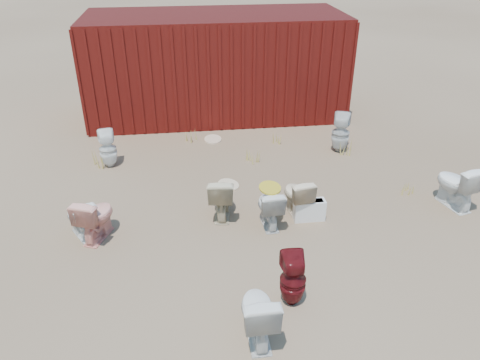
{
  "coord_description": "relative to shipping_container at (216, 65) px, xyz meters",
  "views": [
    {
      "loc": [
        -0.85,
        -6.02,
        4.25
      ],
      "look_at": [
        0.0,
        0.6,
        0.55
      ],
      "focal_mm": 35.0,
      "sensor_mm": 36.0,
      "label": 1
    }
  ],
  "objects": [
    {
      "name": "shipping_container",
      "position": [
        0.0,
        0.0,
        0.0
      ],
      "size": [
        6.0,
        2.4,
        2.4
      ],
      "primitive_type": "cube",
      "color": "#55100E",
      "rests_on": "ground"
    },
    {
      "name": "loose_lid_near",
      "position": [
        -0.24,
        -1.7,
        -1.19
      ],
      "size": [
        0.4,
        0.51,
        0.02
      ],
      "primitive_type": "ellipsoid",
      "rotation": [
        0.0,
        0.0,
        -0.03
      ],
      "color": "beige",
      "rests_on": "ground"
    },
    {
      "name": "ground",
      "position": [
        0.0,
        -5.2,
        -1.2
      ],
      "size": [
        100.0,
        100.0,
        0.0
      ],
      "primitive_type": "plane",
      "color": "brown",
      "rests_on": "ground"
    },
    {
      "name": "toilet_front_c",
      "position": [
        -0.16,
        -7.4,
        -0.83
      ],
      "size": [
        0.42,
        0.73,
        0.74
      ],
      "primitive_type": "imported",
      "rotation": [
        0.0,
        0.0,
        3.15
      ],
      "color": "silver",
      "rests_on": "ground"
    },
    {
      "name": "weed_clump_d",
      "position": [
        -0.74,
        -1.7,
        -1.06
      ],
      "size": [
        0.3,
        0.3,
        0.27
      ],
      "primitive_type": "cone",
      "color": "#AA9744",
      "rests_on": "ground"
    },
    {
      "name": "weed_clump_a",
      "position": [
        -2.55,
        -2.7,
        -1.05
      ],
      "size": [
        0.36,
        0.36,
        0.3
      ],
      "primitive_type": "cone",
      "color": "#AA9744",
      "rests_on": "ground"
    },
    {
      "name": "toilet_front_pink",
      "position": [
        -2.26,
        -5.12,
        -0.84
      ],
      "size": [
        0.64,
        0.81,
        0.72
      ],
      "primitive_type": "imported",
      "rotation": [
        0.0,
        0.0,
        2.76
      ],
      "color": "#F69F8E",
      "rests_on": "ground"
    },
    {
      "name": "yellow_lid",
      "position": [
        0.39,
        -5.13,
        -0.52
      ],
      "size": [
        0.34,
        0.42,
        0.02
      ],
      "primitive_type": "ellipsoid",
      "color": "gold",
      "rests_on": "toilet_back_yellowlid"
    },
    {
      "name": "toilet_front_a",
      "position": [
        -2.5,
        -5.06,
        -0.88
      ],
      "size": [
        0.63,
        0.73,
        0.65
      ],
      "primitive_type": "imported",
      "rotation": [
        0.0,
        0.0,
        3.68
      ],
      "color": "silver",
      "rests_on": "ground"
    },
    {
      "name": "toilet_back_a",
      "position": [
        -2.35,
        -2.71,
        -0.83
      ],
      "size": [
        0.39,
        0.4,
        0.74
      ],
      "primitive_type": "imported",
      "rotation": [
        0.0,
        0.0,
        3.34
      ],
      "color": "white",
      "rests_on": "ground"
    },
    {
      "name": "toilet_back_beige_left",
      "position": [
        -0.32,
        -4.76,
        -0.83
      ],
      "size": [
        0.51,
        0.77,
        0.74
      ],
      "primitive_type": "imported",
      "rotation": [
        0.0,
        0.0,
        3.01
      ],
      "color": "#C6B691",
      "rests_on": "ground"
    },
    {
      "name": "weed_clump_b",
      "position": [
        0.45,
        -2.85,
        -1.07
      ],
      "size": [
        0.32,
        0.32,
        0.25
      ],
      "primitive_type": "cone",
      "color": "#AA9744",
      "rests_on": "ground"
    },
    {
      "name": "toilet_back_beige_right",
      "position": [
        0.9,
        -4.87,
        -0.86
      ],
      "size": [
        0.48,
        0.72,
        0.68
      ],
      "primitive_type": "imported",
      "rotation": [
        0.0,
        0.0,
        3.3
      ],
      "color": "beige",
      "rests_on": "ground"
    },
    {
      "name": "toilet_front_maroon",
      "position": [
        0.37,
        -6.88,
        -0.83
      ],
      "size": [
        0.34,
        0.35,
        0.73
      ],
      "primitive_type": "imported",
      "rotation": [
        0.0,
        0.0,
        3.1
      ],
      "color": "#5D1013",
      "rests_on": "ground"
    },
    {
      "name": "weed_clump_e",
      "position": [
        1.14,
        -1.98,
        -1.07
      ],
      "size": [
        0.34,
        0.34,
        0.26
      ],
      "primitive_type": "cone",
      "color": "#AA9744",
      "rests_on": "ground"
    },
    {
      "name": "toilet_front_e",
      "position": [
        3.6,
        -4.95,
        -0.8
      ],
      "size": [
        0.61,
        0.86,
        0.8
      ],
      "primitive_type": "imported",
      "rotation": [
        0.0,
        0.0,
        3.37
      ],
      "color": "white",
      "rests_on": "ground"
    },
    {
      "name": "loose_tank",
      "position": [
        1.07,
        -5.06,
        -1.02
      ],
      "size": [
        0.5,
        0.2,
        0.35
      ],
      "primitive_type": "cube",
      "rotation": [
        0.0,
        0.0,
        0.0
      ],
      "color": "white",
      "rests_on": "ground"
    },
    {
      "name": "weed_clump_f",
      "position": [
        3.02,
        -4.45,
        -1.09
      ],
      "size": [
        0.28,
        0.28,
        0.22
      ],
      "primitive_type": "cone",
      "color": "#AA9744",
      "rests_on": "ground"
    },
    {
      "name": "weed_clump_c",
      "position": [
        2.48,
        -2.75,
        -1.05
      ],
      "size": [
        0.36,
        0.36,
        0.3
      ],
      "primitive_type": "cone",
      "color": "#AA9744",
      "rests_on": "ground"
    },
    {
      "name": "toilet_back_e",
      "position": [
        2.36,
        -2.62,
        -0.79
      ],
      "size": [
        0.49,
        0.49,
        0.82
      ],
      "primitive_type": "imported",
      "rotation": [
        0.0,
        0.0,
        2.75
      ],
      "color": "silver",
      "rests_on": "ground"
    },
    {
      "name": "toilet_back_yellowlid",
      "position": [
        0.39,
        -5.13,
        -0.87
      ],
      "size": [
        0.41,
        0.67,
        0.67
      ],
      "primitive_type": "imported",
      "rotation": [
        0.0,
        0.0,
        3.19
      ],
      "color": "silver",
      "rests_on": "ground"
    },
    {
      "name": "loose_lid_far",
      "position": [
        -0.11,
        -3.78,
        -1.19
      ],
      "size": [
        0.52,
        0.57,
        0.02
      ],
      "primitive_type": "ellipsoid",
      "rotation": [
        0.0,
        0.0,
        0.41
      ],
      "color": "beige",
      "rests_on": "ground"
    }
  ]
}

